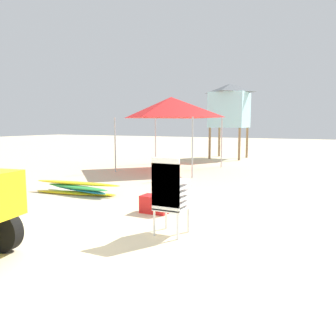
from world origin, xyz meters
TOP-DOWN VIEW (x-y plane):
  - ground at (0.00, 0.00)m, footprint 80.00×80.00m
  - stacked_plastic_chairs at (0.62, 1.22)m, footprint 0.48×0.48m
  - surfboard_pile at (-3.00, 3.11)m, footprint 2.52×0.84m
  - popup_canopy at (-2.93, 8.49)m, footprint 3.19×3.19m
  - lifeguard_tower at (-2.22, 13.95)m, footprint 1.98×1.98m
  - cooler_box at (-0.28, 2.38)m, footprint 0.57×0.35m

SIDE VIEW (x-z plane):
  - ground at x=0.00m, z-range 0.00..0.00m
  - surfboard_pile at x=-3.00m, z-range 0.00..0.32m
  - cooler_box at x=-0.28m, z-range 0.00..0.36m
  - stacked_plastic_chairs at x=0.62m, z-range 0.10..1.39m
  - popup_canopy at x=-2.93m, z-range 1.02..3.87m
  - lifeguard_tower at x=-2.22m, z-range 0.82..4.70m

